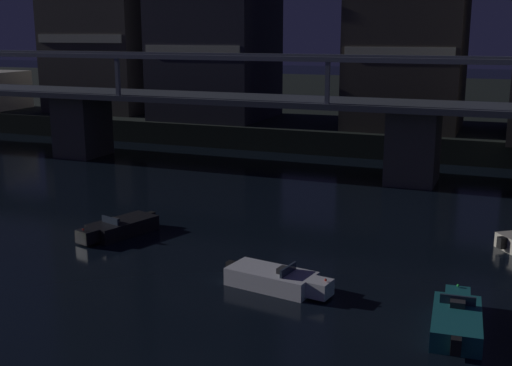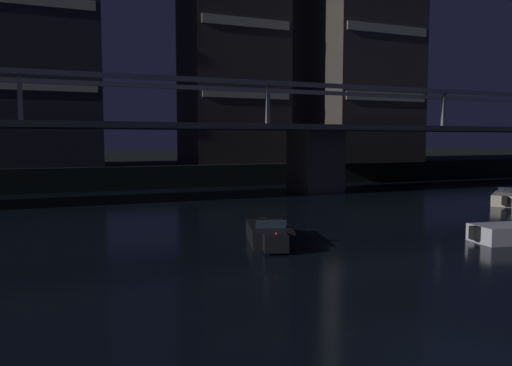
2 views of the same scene
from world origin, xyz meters
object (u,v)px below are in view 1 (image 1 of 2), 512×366
object	(u,v)px
speedboat_mid_left	(457,320)
speedboat_mid_right	(120,228)
speedboat_near_right	(276,279)
river_bridge	(231,117)

from	to	relation	value
speedboat_mid_left	speedboat_mid_right	distance (m)	19.49
speedboat_near_right	speedboat_mid_left	world-z (taller)	same
speedboat_near_right	speedboat_mid_left	xyz separation A→B (m)	(7.86, -1.41, 0.00)
river_bridge	speedboat_mid_left	xyz separation A→B (m)	(20.37, -24.92, -3.88)
river_bridge	speedboat_near_right	bearing A→B (deg)	-61.99
river_bridge	speedboat_mid_right	world-z (taller)	river_bridge
speedboat_mid_right	speedboat_mid_left	bearing A→B (deg)	-16.49
speedboat_near_right	speedboat_mid_right	xyz separation A→B (m)	(-10.83, 4.13, 0.00)
river_bridge	speedboat_near_right	world-z (taller)	river_bridge
river_bridge	speedboat_mid_right	xyz separation A→B (m)	(1.68, -19.39, -3.88)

